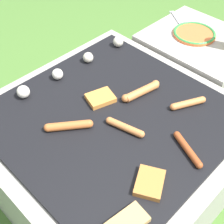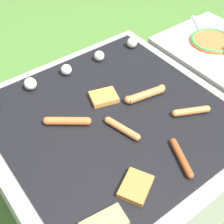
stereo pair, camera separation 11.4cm
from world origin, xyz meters
TOP-DOWN VIEW (x-y plane):
  - ground_plane at (0.00, 0.00)m, footprint 14.00×14.00m
  - grill at (0.00, 0.00)m, footprint 0.90×0.90m
  - side_ledge at (0.68, 0.06)m, footprint 0.44×0.51m
  - sausage_front_center at (0.24, -0.17)m, footprint 0.14×0.08m
  - sausage_mid_left at (0.06, -0.29)m, footprint 0.08×0.15m
  - sausage_front_left at (-0.15, 0.06)m, footprint 0.14×0.12m
  - sausage_back_right at (0.17, 0.00)m, footprint 0.18×0.06m
  - sausage_back_center at (-0.02, -0.08)m, footprint 0.06×0.15m
  - bread_slice_left at (0.03, 0.09)m, footprint 0.12×0.11m
  - bread_slice_right at (-0.27, -0.32)m, footprint 0.13×0.08m
  - bread_slice_center at (-0.13, -0.29)m, footprint 0.13×0.12m
  - mushroom_row at (-0.03, 0.31)m, footprint 0.73×0.07m
  - plate_colorful at (0.68, 0.10)m, footprint 0.21×0.21m
  - fork_utensil at (0.74, 0.25)m, footprint 0.12×0.17m

SIDE VIEW (x-z plane):
  - ground_plane at x=0.00m, z-range 0.00..0.00m
  - grill at x=0.00m, z-range 0.00..0.43m
  - side_ledge at x=0.68m, z-range 0.00..0.43m
  - fork_utensil at x=0.74m, z-range 0.43..0.44m
  - plate_colorful at x=0.68m, z-range 0.43..0.45m
  - bread_slice_left at x=0.03m, z-range 0.43..0.45m
  - bread_slice_center at x=-0.13m, z-range 0.43..0.45m
  - bread_slice_right at x=-0.27m, z-range 0.43..0.45m
  - sausage_mid_left at x=0.06m, z-range 0.43..0.46m
  - sausage_back_center at x=-0.02m, z-range 0.43..0.46m
  - sausage_front_center at x=0.24m, z-range 0.43..0.46m
  - sausage_front_left at x=-0.15m, z-range 0.43..0.46m
  - sausage_back_right at x=0.17m, z-range 0.43..0.46m
  - mushroom_row at x=-0.03m, z-range 0.43..0.48m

